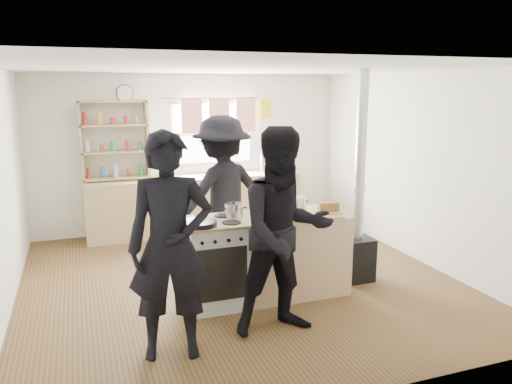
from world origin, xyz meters
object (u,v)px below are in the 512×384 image
at_px(skillet_greens, 200,223).
at_px(stockpot_counter, 295,204).
at_px(thermos, 263,164).
at_px(person_near_left, 170,247).
at_px(cooking_island, 267,256).
at_px(person_far, 222,195).
at_px(flue_heater, 358,228).
at_px(roast_tray, 270,211).
at_px(bread_board, 328,208).
at_px(person_near_right, 285,232).
at_px(stockpot_stove, 234,210).

distance_m(skillet_greens, stockpot_counter, 1.15).
relative_size(thermos, person_near_left, 0.15).
bearing_deg(cooking_island, person_far, 102.73).
bearing_deg(flue_heater, roast_tray, -176.41).
bearing_deg(cooking_island, stockpot_counter, 9.59).
distance_m(bread_board, person_near_left, 2.03).
xyz_separation_m(flue_heater, person_near_right, (-1.33, -0.90, 0.33)).
bearing_deg(person_far, bread_board, 112.69).
bearing_deg(bread_board, stockpot_stove, 170.28).
xyz_separation_m(bread_board, person_near_right, (-0.82, -0.69, -0.00)).
relative_size(cooking_island, person_near_left, 1.01).
bearing_deg(stockpot_counter, person_far, 122.01).
height_order(person_near_left, person_near_right, person_near_left).
xyz_separation_m(skillet_greens, person_near_left, (-0.42, -0.72, 0.02)).
height_order(skillet_greens, person_far, person_far).
height_order(thermos, skillet_greens, thermos).
height_order(stockpot_counter, bread_board, stockpot_counter).
bearing_deg(flue_heater, person_far, 148.60).
xyz_separation_m(thermos, person_near_right, (-1.13, -3.56, -0.07)).
distance_m(roast_tray, person_near_right, 0.85).
relative_size(skillet_greens, flue_heater, 0.14).
xyz_separation_m(stockpot_counter, person_far, (-0.57, 0.92, -0.04)).
distance_m(stockpot_counter, flue_heater, 0.93).
relative_size(thermos, person_near_right, 0.15).
bearing_deg(person_near_right, roast_tray, 78.49).
distance_m(cooking_island, skillet_greens, 0.93).
bearing_deg(bread_board, cooking_island, 171.27).
distance_m(person_near_left, person_near_right, 1.07).
bearing_deg(flue_heater, stockpot_stove, -178.69).
height_order(skillet_greens, person_near_right, person_near_right).
bearing_deg(person_near_right, stockpot_counter, 61.36).
bearing_deg(stockpot_counter, cooking_island, -170.41).
distance_m(flue_heater, person_near_right, 1.64).
xyz_separation_m(stockpot_stove, stockpot_counter, (0.70, -0.01, 0.01)).
height_order(roast_tray, person_far, person_far).
relative_size(stockpot_counter, person_far, 0.13).
distance_m(person_near_right, person_far, 1.77).
relative_size(roast_tray, stockpot_counter, 1.60).
relative_size(flue_heater, person_near_right, 1.28).
distance_m(roast_tray, person_near_left, 1.54).
height_order(flue_heater, person_near_right, flue_heater).
bearing_deg(person_near_right, cooking_island, 81.55).
distance_m(cooking_island, flue_heater, 1.22).
distance_m(skillet_greens, person_near_right, 0.92).
xyz_separation_m(skillet_greens, person_far, (0.55, 1.12, 0.02)).
distance_m(roast_tray, stockpot_counter, 0.31).
distance_m(thermos, cooking_island, 3.00).
bearing_deg(cooking_island, thermos, 70.18).
distance_m(skillet_greens, stockpot_stove, 0.48).
height_order(roast_tray, stockpot_counter, stockpot_counter).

